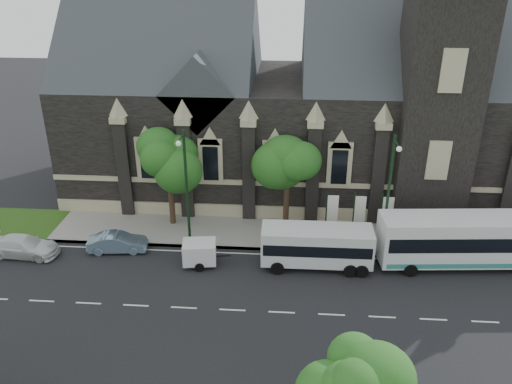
# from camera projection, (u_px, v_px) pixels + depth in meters

# --- Properties ---
(ground) EXTENTS (160.00, 160.00, 0.00)m
(ground) POSITION_uv_depth(u_px,v_px,m) (232.00, 310.00, 31.10)
(ground) COLOR black
(ground) RESTS_ON ground
(sidewalk) EXTENTS (80.00, 5.00, 0.15)m
(sidewalk) POSITION_uv_depth(u_px,v_px,m) (247.00, 232.00, 39.66)
(sidewalk) COLOR gray
(sidewalk) RESTS_ON ground
(museum) EXTENTS (40.00, 17.70, 29.90)m
(museum) POSITION_uv_depth(u_px,v_px,m) (314.00, 100.00, 44.29)
(museum) COLOR black
(museum) RESTS_ON ground
(tree_park_east) EXTENTS (3.40, 3.40, 6.28)m
(tree_park_east) POSITION_uv_depth(u_px,v_px,m) (357.00, 371.00, 20.31)
(tree_park_east) COLOR black
(tree_park_east) RESTS_ON ground
(tree_walk_right) EXTENTS (4.08, 4.08, 7.80)m
(tree_walk_right) POSITION_uv_depth(u_px,v_px,m) (290.00, 159.00, 38.11)
(tree_walk_right) COLOR black
(tree_walk_right) RESTS_ON ground
(tree_walk_left) EXTENTS (3.91, 3.91, 7.64)m
(tree_walk_left) POSITION_uv_depth(u_px,v_px,m) (171.00, 157.00, 38.75)
(tree_walk_left) COLOR black
(tree_walk_left) RESTS_ON ground
(street_lamp_near) EXTENTS (0.36, 1.88, 9.00)m
(street_lamp_near) POSITION_uv_depth(u_px,v_px,m) (389.00, 190.00, 34.68)
(street_lamp_near) COLOR black
(street_lamp_near) RESTS_ON ground
(street_lamp_mid) EXTENTS (0.36, 1.88, 9.00)m
(street_lamp_mid) POSITION_uv_depth(u_px,v_px,m) (186.00, 184.00, 35.63)
(street_lamp_mid) COLOR black
(street_lamp_mid) RESTS_ON ground
(banner_flag_left) EXTENTS (0.90, 0.10, 4.00)m
(banner_flag_left) POSITION_uv_depth(u_px,v_px,m) (330.00, 211.00, 37.81)
(banner_flag_left) COLOR black
(banner_flag_left) RESTS_ON ground
(banner_flag_center) EXTENTS (0.90, 0.10, 4.00)m
(banner_flag_center) POSITION_uv_depth(u_px,v_px,m) (357.00, 212.00, 37.68)
(banner_flag_center) COLOR black
(banner_flag_center) RESTS_ON ground
(banner_flag_right) EXTENTS (0.90, 0.10, 4.00)m
(banner_flag_right) POSITION_uv_depth(u_px,v_px,m) (385.00, 213.00, 37.54)
(banner_flag_right) COLOR black
(banner_flag_right) RESTS_ON ground
(tour_coach) EXTENTS (12.93, 3.80, 3.72)m
(tour_coach) POSITION_uv_depth(u_px,v_px,m) (474.00, 240.00, 34.79)
(tour_coach) COLOR silver
(tour_coach) RESTS_ON ground
(shuttle_bus) EXTENTS (7.55, 2.70, 2.90)m
(shuttle_bus) POSITION_uv_depth(u_px,v_px,m) (317.00, 245.00, 34.84)
(shuttle_bus) COLOR silver
(shuttle_bus) RESTS_ON ground
(box_trailer) EXTENTS (3.37, 1.99, 1.75)m
(box_trailer) POSITION_uv_depth(u_px,v_px,m) (200.00, 252.00, 35.27)
(box_trailer) COLOR silver
(box_trailer) RESTS_ON ground
(sedan) EXTENTS (4.38, 1.96, 1.40)m
(sedan) POSITION_uv_depth(u_px,v_px,m) (118.00, 243.00, 37.02)
(sedan) COLOR slate
(sedan) RESTS_ON ground
(car_far_white) EXTENTS (5.11, 2.29, 1.46)m
(car_far_white) POSITION_uv_depth(u_px,v_px,m) (24.00, 246.00, 36.50)
(car_far_white) COLOR silver
(car_far_white) RESTS_ON ground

